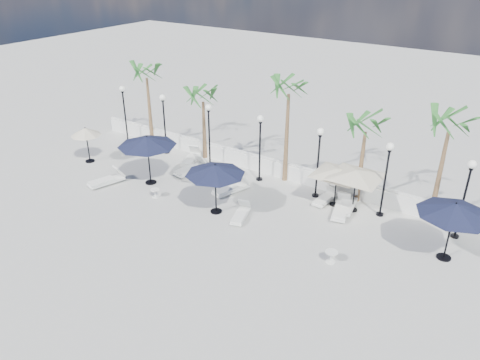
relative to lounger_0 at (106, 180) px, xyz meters
The scene contains 31 objects.
ground 6.91m from the lounger_0, 10.78° to the right, with size 100.00×100.00×0.00m, color #A8A8A3.
balustrade 9.20m from the lounger_0, 42.47° to the left, with size 26.00×0.30×1.01m.
lamppost_0 6.78m from the lounger_0, 125.51° to the left, with size 0.36×0.36×3.84m.
lamppost_1 5.67m from the lounger_0, 92.38° to the left, with size 0.36×0.36×3.84m.
lamppost_2 6.55m from the lounger_0, 57.77° to the left, with size 0.36×0.36×3.84m.
lamppost_3 8.84m from the lounger_0, 37.52° to the left, with size 0.36×0.36×3.84m.
lamppost_4 11.74m from the lounger_0, 26.86° to the left, with size 0.36×0.36×3.84m.
lamppost_5 14.90m from the lounger_0, 20.70° to the left, with size 0.36×0.36×3.84m.
lamppost_6 18.19m from the lounger_0, 16.77° to the left, with size 0.36×0.36×3.84m.
palm_0 7.70m from the lounger_0, 110.24° to the left, with size 2.60×2.60×5.50m.
palm_1 7.32m from the lounger_0, 69.19° to the left, with size 2.60×2.60×4.70m.
palm_2 11.11m from the lounger_0, 36.97° to the left, with size 2.60×2.60×6.10m.
palm_3 14.16m from the lounger_0, 26.07° to the left, with size 2.60×2.60×4.90m.
palm_4 17.65m from the lounger_0, 20.60° to the left, with size 2.60×2.60×5.70m.
lounger_0 is the anchor object (origin of this frame).
lounger_1 5.33m from the lounger_0, 67.65° to the left, with size 1.35×2.16×0.77m.
lounger_2 4.80m from the lounger_0, 52.45° to the left, with size 0.93×2.19×0.80m.
lounger_3 7.02m from the lounger_0, 25.95° to the left, with size 1.33×2.22×0.79m.
lounger_4 13.14m from the lounger_0, 22.04° to the left, with size 1.05×2.22×0.80m.
lounger_5 8.31m from the lounger_0, ahead, with size 1.07×1.86×0.66m.
lounger_6 12.01m from the lounger_0, 24.22° to the left, with size 0.68×1.81×0.66m.
lounger_7 12.85m from the lounger_0, 19.42° to the left, with size 1.18×2.22×0.79m.
side_table_0 3.31m from the lounger_0, ahead, with size 0.47×0.47×0.46m.
side_table_1 7.28m from the lounger_0, 42.36° to the left, with size 0.46×0.46×0.45m.
side_table_2 13.35m from the lounger_0, ahead, with size 0.54×0.54×0.52m.
parasol_navy_left 3.31m from the lounger_0, 37.88° to the left, with size 3.21×3.21×2.83m.
parasol_navy_mid 7.24m from the lounger_0, ahead, with size 2.94×2.94×2.64m.
parasol_navy_right 17.67m from the lounger_0, 10.66° to the left, with size 3.04×3.04×2.72m.
parasol_cream_sq_a 12.62m from the lounger_0, 23.14° to the left, with size 4.49×4.49×2.20m.
parasol_cream_sq_b 13.55m from the lounger_0, 21.48° to the left, with size 4.78×4.78×2.40m.
parasol_cream_small 3.95m from the lounger_0, 154.35° to the left, with size 1.83×1.83×2.25m.
Camera 1 is at (12.33, -13.86, 11.90)m, focal length 35.00 mm.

